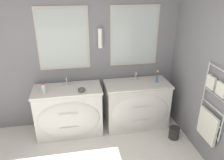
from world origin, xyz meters
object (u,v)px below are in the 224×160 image
Objects in this scene: amenity_bowl at (82,90)px; waste_bin at (174,132)px; vanity_right at (137,105)px; toiletry_bottle at (43,89)px; vanity_left at (69,111)px; flower_vase at (157,78)px.

amenity_bowl is 1.80m from waste_bin.
vanity_right is 1.70m from toiletry_bottle.
amenity_bowl reaches higher than waste_bin.
vanity_left is at bearing 164.49° from waste_bin.
amenity_bowl is 1.37m from flower_vase.
waste_bin is (0.20, -0.51, -0.86)m from flower_vase.
flower_vase is at bearing 1.96° from vanity_right.
vanity_right is 9.45× the size of amenity_bowl.
amenity_bowl is at bearing -25.66° from vanity_left.
amenity_bowl is at bearing 166.19° from waste_bin.
vanity_left reaches higher than waste_bin.
waste_bin is at bearing -11.50° from toiletry_bottle.
vanity_left is 1.90m from waste_bin.
vanity_right is at bearing 0.00° from vanity_left.
amenity_bowl is (0.24, -0.12, 0.47)m from vanity_left.
amenity_bowl reaches higher than vanity_right.
flower_vase is (1.98, 0.07, 0.01)m from toiletry_bottle.
vanity_right reaches higher than waste_bin.
toiletry_bottle is at bearing 174.53° from amenity_bowl.
waste_bin is (0.55, -0.50, -0.33)m from vanity_right.
amenity_bowl is 0.58× the size of waste_bin.
vanity_right is 0.82m from waste_bin.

